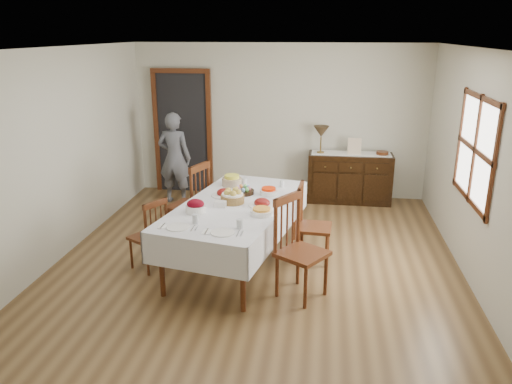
# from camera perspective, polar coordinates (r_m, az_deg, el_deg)

# --- Properties ---
(ground) EXTENTS (6.00, 6.00, 0.00)m
(ground) POSITION_cam_1_polar(r_m,az_deg,el_deg) (6.21, -0.13, -8.66)
(ground) COLOR brown
(room_shell) EXTENTS (5.02, 6.02, 2.65)m
(room_shell) POSITION_cam_1_polar(r_m,az_deg,el_deg) (6.10, -0.94, 7.18)
(room_shell) COLOR white
(room_shell) RESTS_ON ground
(dining_table) EXTENTS (1.63, 2.53, 0.81)m
(dining_table) POSITION_cam_1_polar(r_m,az_deg,el_deg) (6.03, -2.35, -2.15)
(dining_table) COLOR silver
(dining_table) RESTS_ON ground
(chair_left_near) EXTENTS (0.51, 0.51, 0.90)m
(chair_left_near) POSITION_cam_1_polar(r_m,az_deg,el_deg) (6.14, -11.98, -4.71)
(chair_left_near) COLOR #4D2310
(chair_left_near) RESTS_ON ground
(chair_left_far) EXTENTS (0.60, 0.60, 1.12)m
(chair_left_far) POSITION_cam_1_polar(r_m,az_deg,el_deg) (6.80, -7.39, -1.19)
(chair_left_far) COLOR #4D2310
(chair_left_far) RESTS_ON ground
(chair_right_near) EXTENTS (0.65, 0.65, 1.12)m
(chair_right_near) POSITION_cam_1_polar(r_m,az_deg,el_deg) (5.41, 4.81, -6.23)
(chair_right_near) COLOR #4D2310
(chair_right_near) RESTS_ON ground
(chair_right_far) EXTENTS (0.44, 0.44, 1.00)m
(chair_right_far) POSITION_cam_1_polar(r_m,az_deg,el_deg) (6.25, 6.24, -3.52)
(chair_right_far) COLOR #4D2310
(chair_right_far) RESTS_ON ground
(sideboard) EXTENTS (1.39, 0.51, 0.83)m
(sideboard) POSITION_cam_1_polar(r_m,az_deg,el_deg) (8.56, 10.64, 1.60)
(sideboard) COLOR black
(sideboard) RESTS_ON ground
(person) EXTENTS (0.53, 0.36, 1.63)m
(person) POSITION_cam_1_polar(r_m,az_deg,el_deg) (8.40, -9.31, 4.19)
(person) COLOR #565861
(person) RESTS_ON ground
(bread_basket) EXTENTS (0.29, 0.29, 0.18)m
(bread_basket) POSITION_cam_1_polar(r_m,az_deg,el_deg) (6.00, -2.71, -0.57)
(bread_basket) COLOR brown
(bread_basket) RESTS_ON dining_table
(egg_basket) EXTENTS (0.28, 0.28, 0.10)m
(egg_basket) POSITION_cam_1_polar(r_m,az_deg,el_deg) (6.34, -1.48, 0.13)
(egg_basket) COLOR black
(egg_basket) RESTS_ON dining_table
(ham_platter_a) EXTENTS (0.33, 0.33, 0.11)m
(ham_platter_a) POSITION_cam_1_polar(r_m,az_deg,el_deg) (6.27, -3.65, -0.18)
(ham_platter_a) COLOR white
(ham_platter_a) RESTS_ON dining_table
(ham_platter_b) EXTENTS (0.32, 0.32, 0.11)m
(ham_platter_b) POSITION_cam_1_polar(r_m,az_deg,el_deg) (5.90, 0.69, -1.32)
(ham_platter_b) COLOR white
(ham_platter_b) RESTS_ON dining_table
(beet_bowl) EXTENTS (0.23, 0.23, 0.16)m
(beet_bowl) POSITION_cam_1_polar(r_m,az_deg,el_deg) (5.72, -6.92, -1.67)
(beet_bowl) COLOR white
(beet_bowl) RESTS_ON dining_table
(carrot_bowl) EXTENTS (0.23, 0.23, 0.09)m
(carrot_bowl) POSITION_cam_1_polar(r_m,az_deg,el_deg) (6.30, 1.45, 0.06)
(carrot_bowl) COLOR white
(carrot_bowl) RESTS_ON dining_table
(pineapple_bowl) EXTENTS (0.27, 0.27, 0.14)m
(pineapple_bowl) POSITION_cam_1_polar(r_m,az_deg,el_deg) (6.68, -2.77, 1.29)
(pineapple_bowl) COLOR tan
(pineapple_bowl) RESTS_ON dining_table
(casserole_dish) EXTENTS (0.26, 0.26, 0.08)m
(casserole_dish) POSITION_cam_1_polar(r_m,az_deg,el_deg) (5.62, 0.65, -2.26)
(casserole_dish) COLOR white
(casserole_dish) RESTS_ON dining_table
(butter_dish) EXTENTS (0.16, 0.12, 0.07)m
(butter_dish) POSITION_cam_1_polar(r_m,az_deg,el_deg) (5.88, -4.09, -1.37)
(butter_dish) COLOR white
(butter_dish) RESTS_ON dining_table
(setting_left) EXTENTS (0.44, 0.31, 0.10)m
(setting_left) POSITION_cam_1_polar(r_m,az_deg,el_deg) (5.36, -8.29, -3.66)
(setting_left) COLOR white
(setting_left) RESTS_ON dining_table
(setting_right) EXTENTS (0.44, 0.31, 0.10)m
(setting_right) POSITION_cam_1_polar(r_m,az_deg,el_deg) (5.17, -3.23, -4.30)
(setting_right) COLOR white
(setting_right) RESTS_ON dining_table
(glass_far_a) EXTENTS (0.07, 0.07, 0.09)m
(glass_far_a) POSITION_cam_1_polar(r_m,az_deg,el_deg) (6.73, -1.34, 1.26)
(glass_far_a) COLOR silver
(glass_far_a) RESTS_ON dining_table
(glass_far_b) EXTENTS (0.06, 0.06, 0.09)m
(glass_far_b) POSITION_cam_1_polar(r_m,az_deg,el_deg) (6.62, 3.00, 0.96)
(glass_far_b) COLOR silver
(glass_far_b) RESTS_ON dining_table
(runner) EXTENTS (1.30, 0.35, 0.01)m
(runner) POSITION_cam_1_polar(r_m,az_deg,el_deg) (8.47, 10.81, 4.35)
(runner) COLOR white
(runner) RESTS_ON sideboard
(table_lamp) EXTENTS (0.26, 0.26, 0.46)m
(table_lamp) POSITION_cam_1_polar(r_m,az_deg,el_deg) (8.35, 7.47, 6.79)
(table_lamp) COLOR brown
(table_lamp) RESTS_ON sideboard
(picture_frame) EXTENTS (0.22, 0.08, 0.28)m
(picture_frame) POSITION_cam_1_polar(r_m,az_deg,el_deg) (8.37, 11.18, 5.11)
(picture_frame) COLOR beige
(picture_frame) RESTS_ON sideboard
(deco_bowl) EXTENTS (0.20, 0.20, 0.06)m
(deco_bowl) POSITION_cam_1_polar(r_m,az_deg,el_deg) (8.49, 14.24, 4.32)
(deco_bowl) COLOR #4D2310
(deco_bowl) RESTS_ON sideboard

